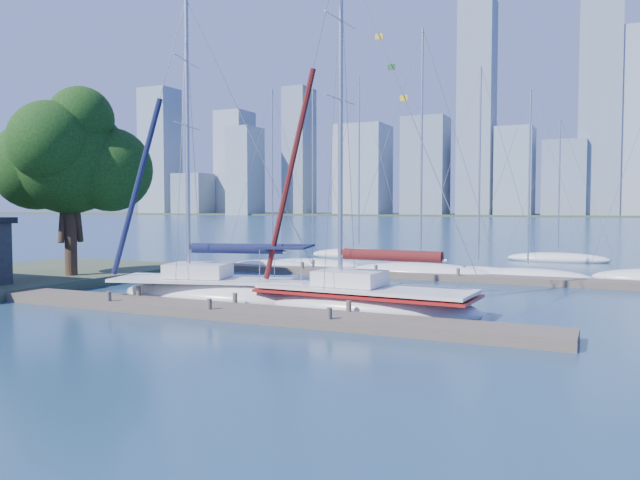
% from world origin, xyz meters
% --- Properties ---
extents(ground, '(700.00, 700.00, 0.00)m').
position_xyz_m(ground, '(0.00, 0.00, 0.00)').
color(ground, navy).
rests_on(ground, ground).
extents(near_dock, '(26.00, 2.00, 0.40)m').
position_xyz_m(near_dock, '(0.00, 0.00, 0.20)').
color(near_dock, '#4D4338').
rests_on(near_dock, ground).
extents(far_dock, '(30.00, 1.80, 0.36)m').
position_xyz_m(far_dock, '(2.00, 16.00, 0.18)').
color(far_dock, '#4D4338').
rests_on(far_dock, ground).
extents(far_shore, '(800.00, 100.00, 1.50)m').
position_xyz_m(far_shore, '(0.00, 320.00, 0.00)').
color(far_shore, '#38472D').
rests_on(far_shore, ground).
extents(tree, '(8.34, 7.59, 10.77)m').
position_xyz_m(tree, '(-13.34, 5.05, 7.17)').
color(tree, '#312115').
rests_on(tree, ground).
extents(sailboat_navy, '(10.03, 5.41, 14.16)m').
position_xyz_m(sailboat_navy, '(-2.32, 2.68, 1.02)').
color(sailboat_navy, silver).
rests_on(sailboat_navy, ground).
extents(sailboat_maroon, '(9.50, 3.57, 15.42)m').
position_xyz_m(sailboat_maroon, '(4.94, 2.71, 1.15)').
color(sailboat_maroon, silver).
rests_on(sailboat_maroon, ground).
extents(bg_boat_0, '(6.76, 3.92, 12.64)m').
position_xyz_m(bg_boat_0, '(-7.28, 17.16, 0.24)').
color(bg_boat_0, silver).
rests_on(bg_boat_0, ground).
extents(bg_boat_1, '(7.43, 4.62, 12.94)m').
position_xyz_m(bg_boat_1, '(-5.16, 19.17, 0.24)').
color(bg_boat_1, silver).
rests_on(bg_boat_1, ground).
extents(bg_boat_2, '(9.31, 5.54, 15.58)m').
position_xyz_m(bg_boat_2, '(3.28, 16.99, 0.30)').
color(bg_boat_2, silver).
rests_on(bg_boat_2, ground).
extents(bg_boat_3, '(7.40, 4.77, 13.04)m').
position_xyz_m(bg_boat_3, '(6.68, 17.72, 0.25)').
color(bg_boat_3, silver).
rests_on(bg_boat_3, ground).
extents(bg_boat_4, '(7.52, 3.89, 11.43)m').
position_xyz_m(bg_boat_4, '(9.54, 17.78, 0.24)').
color(bg_boat_4, silver).
rests_on(bg_boat_4, ground).
extents(bg_boat_6, '(8.87, 3.71, 15.64)m').
position_xyz_m(bg_boat_6, '(-5.33, 28.63, 0.29)').
color(bg_boat_6, silver).
rests_on(bg_boat_6, ground).
extents(bg_boat_7, '(7.79, 2.19, 11.55)m').
position_xyz_m(bg_boat_7, '(10.25, 32.09, 0.24)').
color(bg_boat_7, silver).
rests_on(bg_boat_7, ground).
extents(skyline, '(503.64, 51.31, 104.79)m').
position_xyz_m(skyline, '(20.58, 290.43, 35.55)').
color(skyline, '#8193A6').
rests_on(skyline, ground).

